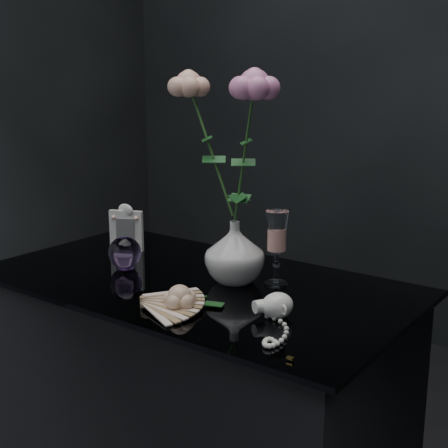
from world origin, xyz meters
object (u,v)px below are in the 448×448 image
Objects in this scene: wine_glass at (276,248)px; paperweight at (125,252)px; pearl_jar at (277,304)px; loose_rose at (180,297)px; vase at (235,252)px; picture_frame at (126,227)px.

paperweight is (-0.38, -0.12, -0.05)m from wine_glass.
pearl_jar is (0.11, -0.18, -0.06)m from wine_glass.
wine_glass is at bearing 83.27° from loose_rose.
vase reaches higher than loose_rose.
pearl_jar is at bearing -40.32° from picture_frame.
picture_frame is at bearing 157.68° from loose_rose.
pearl_jar is at bearing 34.04° from loose_rose.
vase is 1.11× the size of picture_frame.
vase is 0.83× the size of wine_glass.
paperweight is 0.52× the size of loose_rose.
loose_rose is at bearing -56.05° from picture_frame.
picture_frame is 1.60× the size of paperweight.
picture_frame is 0.50m from loose_rose.
vase is at bearing -154.67° from wine_glass.
loose_rose is at bearing -86.75° from vase.
paperweight is (-0.29, -0.08, -0.03)m from vase.
loose_rose is at bearing -106.63° from wine_glass.
paperweight reaches higher than loose_rose.
picture_frame is 0.17m from paperweight.
picture_frame reaches higher than pearl_jar.
pearl_jar is (0.61, -0.18, -0.04)m from picture_frame.
wine_glass is 1.33× the size of picture_frame.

